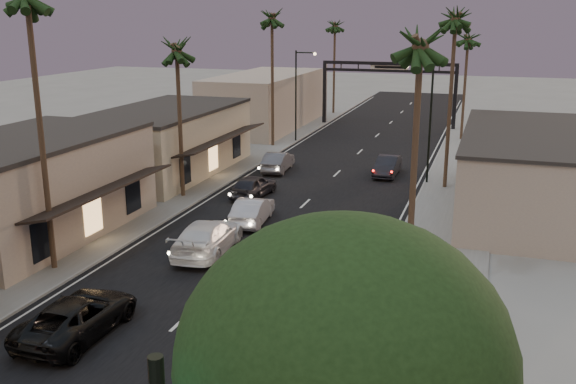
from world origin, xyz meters
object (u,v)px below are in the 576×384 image
Objects in this scene: corner_tree at (347,370)px; curbside_black at (344,286)px; oncoming_silver at (253,210)px; palm_lc at (176,43)px; palm_ra at (421,36)px; oncoming_pickup at (78,316)px; palm_rb at (456,13)px; streetlight_left at (299,88)px; arch at (389,78)px; palm_rc at (468,35)px; palm_far at (335,22)px; palm_ld at (272,14)px; streetlight_right at (427,113)px.

corner_tree is 1.90× the size of curbside_black.
palm_lc is at bearing -36.57° from oncoming_silver.
palm_ra is 2.31× the size of oncoming_pickup.
oncoming_pickup is (-11.91, -27.41, -11.62)m from palm_rb.
palm_lc is at bearing -94.37° from streetlight_left.
palm_rc reaches higher than arch.
palm_far is (-16.90, 54.00, 0.00)m from palm_ra.
arch is 1.69× the size of streetlight_left.
palm_ld is 1.00× the size of palm_rb.
streetlight_right reaches higher than oncoming_silver.
corner_tree is at bearing 144.68° from oncoming_pickup.
curbside_black is (14.54, -13.06, -9.80)m from palm_lc.
palm_rb is (1.68, -1.00, 7.09)m from streetlight_right.
palm_rb is at bearing -71.70° from arch.
streetlight_left is 1.87× the size of oncoming_silver.
palm_far reaches higher than streetlight_left.
oncoming_silver is (-1.88, -37.96, -4.74)m from arch.
palm_ra is at bearing 93.03° from corner_tree.
curbside_black is (14.24, -55.06, -10.77)m from palm_far.
corner_tree is 0.62× the size of palm_ld.
corner_tree is 72.96m from palm_far.
curbside_black is (5.94, -47.06, -4.86)m from arch.
palm_ld is 20.42m from palm_rb.
streetlight_left is at bearing -85.09° from oncoming_silver.
streetlight_right is 19.75m from palm_rc.
arch is at bearing 105.47° from streetlight_right.
palm_ra is (1.68, -21.00, 6.11)m from streetlight_right.
palm_ld is at bearing 110.81° from corner_tree.
streetlight_right is 0.74× the size of palm_rc.
curbside_black is at bearing -93.70° from palm_rc.
streetlight_left is at bearing 109.07° from curbside_black.
streetlight_left is at bearing 107.97° from corner_tree.
curbside_black is (-2.66, -21.06, -11.74)m from palm_rb.
corner_tree is 16.56m from oncoming_pickup.
streetlight_left reaches higher than corner_tree.
corner_tree is at bearing -78.24° from curbside_black.
palm_far is (-16.90, 34.00, -0.97)m from palm_rb.
palm_rc is 49.83m from oncoming_pickup.
palm_rb is 37.98m from palm_far.
palm_lc is at bearing -155.06° from palm_rb.
palm_rc is (-0.88, 56.55, 4.49)m from corner_tree.
palm_lc is at bearing -90.41° from palm_far.
arch is 53.72m from oncoming_pickup.
palm_rb reaches higher than oncoming_silver.
palm_rb is 3.07× the size of curbside_black.
palm_rc is 35.00m from oncoming_silver.
palm_ld is at bearing 147.21° from streetlight_right.
palm_lc is (-8.60, -34.00, 4.94)m from arch.
oncoming_silver is (-10.48, -11.96, -11.62)m from palm_rb.
palm_rc is (8.60, -6.00, 4.94)m from arch.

